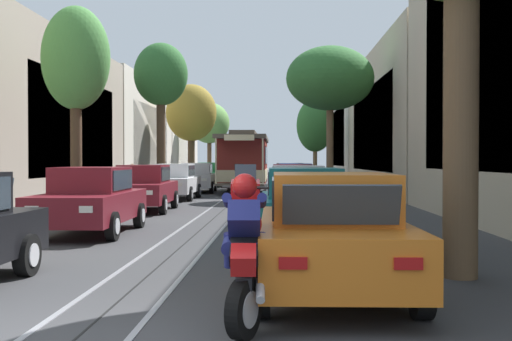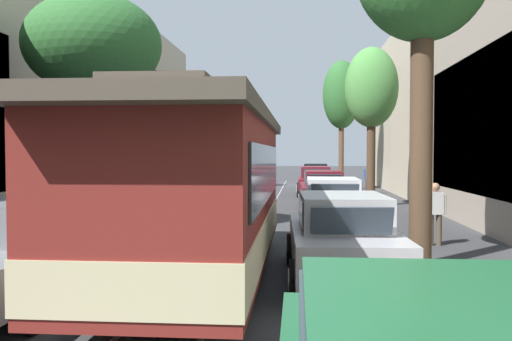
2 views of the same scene
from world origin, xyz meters
name	(u,v)px [view 1 (image 1 of 2)]	position (x,y,z in m)	size (l,w,h in m)	color
ground_plane	(240,195)	(0.00, 25.69, 0.00)	(160.59, 160.59, 0.00)	#38383A
trolley_track_rails	(245,191)	(0.00, 30.12, 0.00)	(1.14, 72.24, 0.01)	gray
building_facade_left	(74,122)	(-9.41, 28.65, 3.85)	(5.36, 63.94, 9.24)	#BCAD93
building_facade_right	(425,110)	(9.59, 27.84, 4.38)	(5.66, 63.94, 9.75)	#BCAD93
parked_car_maroon_second_left	(91,200)	(-2.52, 9.19, 0.80)	(2.02, 4.37, 1.58)	maroon
parked_car_maroon_mid_left	(143,188)	(-2.68, 15.70, 0.80)	(2.09, 4.40, 1.58)	maroon
parked_car_white_fourth_left	(175,181)	(-2.70, 22.12, 0.80)	(2.01, 4.36, 1.58)	silver
parked_car_silver_fifth_left	(197,177)	(-2.53, 28.27, 0.80)	(2.12, 4.41, 1.58)	#B7B7BC
parked_car_green_sixth_left	(211,175)	(-2.55, 35.05, 0.80)	(2.03, 4.37, 1.58)	#1E6038
parked_car_orange_near_right	(330,233)	(2.66, 2.65, 0.80)	(2.04, 4.38, 1.58)	orange
parked_car_teal_second_right	(304,205)	(2.50, 7.84, 0.80)	(2.06, 4.39, 1.58)	#196B70
parked_car_white_mid_right	(298,192)	(2.52, 13.34, 0.80)	(2.00, 4.36, 1.58)	silver
parked_car_maroon_fourth_right	(292,184)	(2.46, 19.11, 0.80)	(2.01, 4.37, 1.58)	maroon
parked_car_blue_fifth_right	(295,180)	(2.68, 24.37, 0.80)	(2.08, 4.40, 1.58)	#233D93
parked_car_grey_sixth_right	(290,177)	(2.54, 30.11, 0.80)	(2.05, 4.38, 1.58)	slate
street_tree_kerb_left_second	(76,61)	(-4.76, 14.94, 5.00)	(2.27, 1.85, 6.83)	#4C3826
street_tree_kerb_left_mid	(161,78)	(-4.22, 26.90, 6.03)	(2.80, 2.40, 7.83)	#4C3826
street_tree_kerb_left_fourth	(191,114)	(-4.21, 37.92, 4.97)	(3.53, 3.01, 7.01)	#4C3826
street_tree_kerb_left_far	(209,123)	(-4.30, 49.78, 4.98)	(3.57, 3.72, 6.82)	brown
street_tree_kerb_right_second	(330,79)	(4.24, 23.03, 5.42)	(3.98, 3.67, 6.91)	brown
street_tree_kerb_right_mid	(315,126)	(4.55, 41.05, 4.30)	(2.75, 2.63, 6.30)	brown
cable_car_trolley	(244,162)	(0.00, 29.07, 1.66)	(2.62, 9.14, 3.28)	maroon
motorcycle_with_rider	(245,241)	(1.63, 1.00, 0.90)	(0.53, 1.88, 1.70)	black
pedestrian_on_right_pavement	(132,178)	(-5.13, 24.39, 0.89)	(0.55, 0.29, 1.58)	#4C4233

